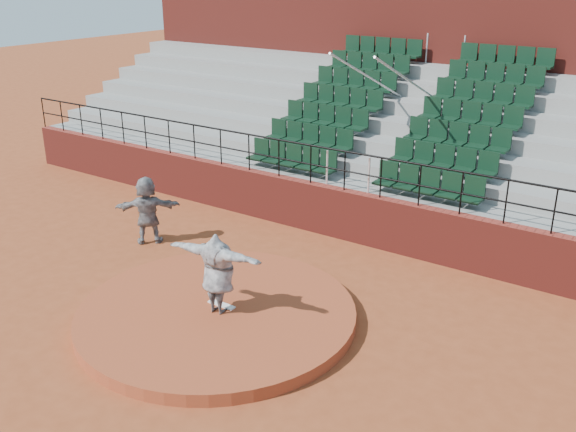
% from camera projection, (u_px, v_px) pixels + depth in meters
% --- Properties ---
extents(ground, '(90.00, 90.00, 0.00)m').
position_uv_depth(ground, '(217.00, 319.00, 12.74)').
color(ground, '#944321').
rests_on(ground, ground).
extents(pitchers_mound, '(5.50, 5.50, 0.25)m').
position_uv_depth(pitchers_mound, '(217.00, 314.00, 12.70)').
color(pitchers_mound, '#A04324').
rests_on(pitchers_mound, ground).
extents(pitching_rubber, '(0.60, 0.15, 0.03)m').
position_uv_depth(pitching_rubber, '(222.00, 304.00, 12.76)').
color(pitching_rubber, white).
rests_on(pitching_rubber, pitchers_mound).
extents(boundary_wall, '(24.00, 0.30, 1.30)m').
position_uv_depth(boundary_wall, '(343.00, 214.00, 16.35)').
color(boundary_wall, maroon).
rests_on(boundary_wall, ground).
extents(wall_railing, '(24.04, 0.05, 1.03)m').
position_uv_depth(wall_railing, '(345.00, 162.00, 15.85)').
color(wall_railing, black).
rests_on(wall_railing, boundary_wall).
extents(seating_deck, '(24.00, 5.97, 4.63)m').
position_uv_depth(seating_deck, '(406.00, 152.00, 18.87)').
color(seating_deck, gray).
rests_on(seating_deck, ground).
extents(press_box_facade, '(24.00, 3.00, 7.10)m').
position_uv_depth(press_box_facade, '(460.00, 63.00, 21.14)').
color(press_box_facade, maroon).
rests_on(press_box_facade, ground).
extents(pitcher, '(2.07, 0.80, 1.64)m').
position_uv_depth(pitcher, '(218.00, 273.00, 12.26)').
color(pitcher, black).
rests_on(pitcher, pitchers_mound).
extents(fielder, '(1.54, 1.46, 1.74)m').
position_uv_depth(fielder, '(147.00, 210.00, 15.99)').
color(fielder, black).
rests_on(fielder, ground).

